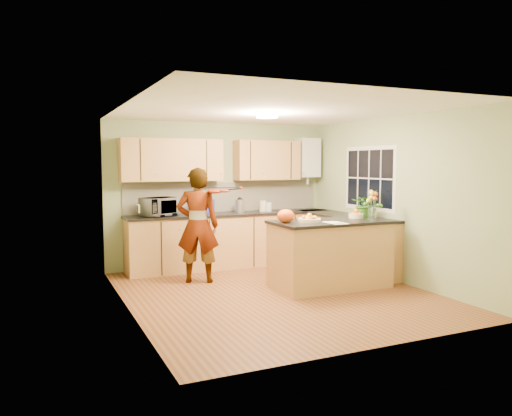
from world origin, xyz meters
name	(u,v)px	position (x,y,z in m)	size (l,w,h in m)	color
floor	(276,293)	(0.00, 0.00, 0.00)	(4.50, 4.50, 0.00)	brown
ceiling	(277,111)	(0.00, 0.00, 2.50)	(4.00, 4.50, 0.02)	white
wall_back	(220,194)	(0.00, 2.25, 1.25)	(4.00, 0.02, 2.50)	#90A173
wall_front	(382,220)	(0.00, -2.25, 1.25)	(4.00, 0.02, 2.50)	#90A173
wall_left	(127,209)	(-2.00, 0.00, 1.25)	(0.02, 4.50, 2.50)	#90A173
wall_right	(393,199)	(2.00, 0.00, 1.25)	(0.02, 4.50, 2.50)	#90A173
back_counter	(231,240)	(0.10, 1.95, 0.47)	(3.64, 0.62, 0.94)	#BA7D4A
right_counter	(344,243)	(1.70, 0.85, 0.47)	(0.62, 2.24, 0.94)	#BA7D4A
splashback	(225,197)	(0.10, 2.23, 1.20)	(3.60, 0.02, 0.52)	white
upper_cabinets	(213,160)	(-0.18, 2.08, 1.85)	(3.20, 0.34, 0.70)	#BA7D4A
boiler	(308,158)	(1.70, 2.09, 1.90)	(0.40, 0.30, 0.86)	silver
window_right	(369,178)	(1.99, 0.60, 1.55)	(0.01, 1.30, 1.05)	silver
light_switch	(138,209)	(-1.99, -0.60, 1.30)	(0.02, 0.09, 0.09)	silver
ceiling_lamp	(267,115)	(0.00, 0.30, 2.46)	(0.30, 0.30, 0.07)	#FFEABF
peninsula_island	(330,254)	(0.87, 0.00, 0.49)	(1.69, 0.87, 0.97)	#BA7D4A
fruit_dish	(309,219)	(0.52, 0.00, 1.02)	(0.33, 0.33, 0.11)	beige
orange_bowl	(356,214)	(1.42, 0.15, 1.02)	(0.22, 0.22, 0.13)	beige
flower_vase	(373,198)	(1.47, -0.18, 1.29)	(0.26, 0.26, 0.48)	silver
orange_bag	(286,216)	(0.17, 0.05, 1.06)	(0.25, 0.21, 0.19)	#F55214
papers	(336,223)	(0.77, -0.30, 0.98)	(0.23, 0.31, 0.01)	white
violinist	(198,225)	(-0.78, 1.07, 0.87)	(0.63, 0.41, 1.73)	#EEBC91
violin	(215,191)	(-0.58, 0.85, 1.39)	(0.54, 0.21, 0.11)	#4C0A04
microwave	(159,207)	(-1.16, 1.92, 1.09)	(0.55, 0.37, 0.30)	silver
blue_box	(204,207)	(-0.37, 1.99, 1.06)	(0.31, 0.23, 0.25)	#212699
kettle	(240,205)	(0.26, 1.95, 1.07)	(0.17, 0.17, 0.31)	silver
jar_cream	(263,206)	(0.72, 1.99, 1.03)	(0.12, 0.12, 0.19)	beige
jar_white	(269,207)	(0.81, 1.92, 1.02)	(0.10, 0.10, 0.16)	silver
potted_plant	(364,204)	(1.70, 0.34, 1.16)	(0.40, 0.34, 0.44)	#356D24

